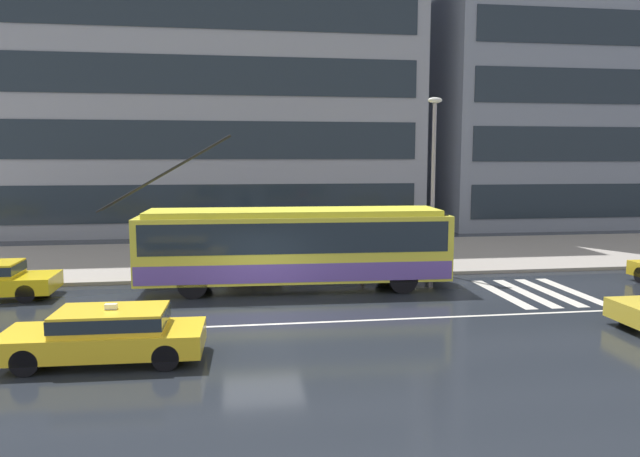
# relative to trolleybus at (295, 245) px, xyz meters

# --- Properties ---
(ground_plane) EXTENTS (160.00, 160.00, 0.00)m
(ground_plane) POSITION_rel_trolleybus_xyz_m (-1.36, -3.32, -1.62)
(ground_plane) COLOR #20242B
(sidewalk_slab) EXTENTS (80.00, 10.00, 0.14)m
(sidewalk_slab) POSITION_rel_trolleybus_xyz_m (-1.36, 6.60, -1.55)
(sidewalk_slab) COLOR gray
(sidewalk_slab) RESTS_ON ground_plane
(crosswalk_stripe_edge_near) EXTENTS (0.44, 4.40, 0.01)m
(crosswalk_stripe_edge_near) POSITION_rel_trolleybus_xyz_m (7.18, -1.86, -1.62)
(crosswalk_stripe_edge_near) COLOR beige
(crosswalk_stripe_edge_near) RESTS_ON ground_plane
(crosswalk_stripe_inner_a) EXTENTS (0.44, 4.40, 0.01)m
(crosswalk_stripe_inner_a) POSITION_rel_trolleybus_xyz_m (8.08, -1.86, -1.62)
(crosswalk_stripe_inner_a) COLOR beige
(crosswalk_stripe_inner_a) RESTS_ON ground_plane
(crosswalk_stripe_center) EXTENTS (0.44, 4.40, 0.01)m
(crosswalk_stripe_center) POSITION_rel_trolleybus_xyz_m (8.98, -1.86, -1.62)
(crosswalk_stripe_center) COLOR beige
(crosswalk_stripe_center) RESTS_ON ground_plane
(crosswalk_stripe_inner_b) EXTENTS (0.44, 4.40, 0.01)m
(crosswalk_stripe_inner_b) POSITION_rel_trolleybus_xyz_m (9.88, -1.86, -1.62)
(crosswalk_stripe_inner_b) COLOR beige
(crosswalk_stripe_inner_b) RESTS_ON ground_plane
(lane_centre_line) EXTENTS (72.00, 0.14, 0.01)m
(lane_centre_line) POSITION_rel_trolleybus_xyz_m (-1.36, -4.52, -1.62)
(lane_centre_line) COLOR silver
(lane_centre_line) RESTS_ON ground_plane
(trolleybus) EXTENTS (12.52, 2.95, 5.61)m
(trolleybus) POSITION_rel_trolleybus_xyz_m (0.00, 0.00, 0.00)
(trolleybus) COLOR yellow
(trolleybus) RESTS_ON ground_plane
(taxi_oncoming_near) EXTENTS (4.68, 1.91, 1.39)m
(taxi_oncoming_near) POSITION_rel_trolleybus_xyz_m (-5.19, -7.05, -0.92)
(taxi_oncoming_near) COLOR yellow
(taxi_oncoming_near) RESTS_ON ground_plane
(bus_shelter) EXTENTS (3.62, 1.51, 2.48)m
(bus_shelter) POSITION_rel_trolleybus_xyz_m (-1.40, 3.02, 0.34)
(bus_shelter) COLOR gray
(bus_shelter) RESTS_ON sidewalk_slab
(pedestrian_at_shelter) EXTENTS (1.13, 1.13, 1.95)m
(pedestrian_at_shelter) POSITION_rel_trolleybus_xyz_m (-1.43, 3.39, 0.10)
(pedestrian_at_shelter) COLOR #1D3145
(pedestrian_at_shelter) RESTS_ON sidewalk_slab
(pedestrian_approaching_curb) EXTENTS (1.27, 1.27, 2.03)m
(pedestrian_approaching_curb) POSITION_rel_trolleybus_xyz_m (3.30, 3.31, 0.16)
(pedestrian_approaching_curb) COLOR #4A423E
(pedestrian_approaching_curb) RESTS_ON sidewalk_slab
(street_lamp) EXTENTS (0.60, 0.32, 7.10)m
(street_lamp) POSITION_rel_trolleybus_xyz_m (5.95, 2.13, 2.69)
(street_lamp) COLOR gray
(street_lamp) RESTS_ON sidewalk_slab
(office_tower_corner_left) EXTENTS (28.25, 12.54, 23.08)m
(office_tower_corner_left) POSITION_rel_trolleybus_xyz_m (-4.08, 20.71, 9.93)
(office_tower_corner_left) COLOR #8D919E
(office_tower_corner_left) RESTS_ON ground_plane
(office_tower_corner_right) EXTENTS (25.48, 14.84, 29.69)m
(office_tower_corner_right) POSITION_rel_trolleybus_xyz_m (24.46, 21.27, 13.23)
(office_tower_corner_right) COLOR gray
(office_tower_corner_right) RESTS_ON ground_plane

